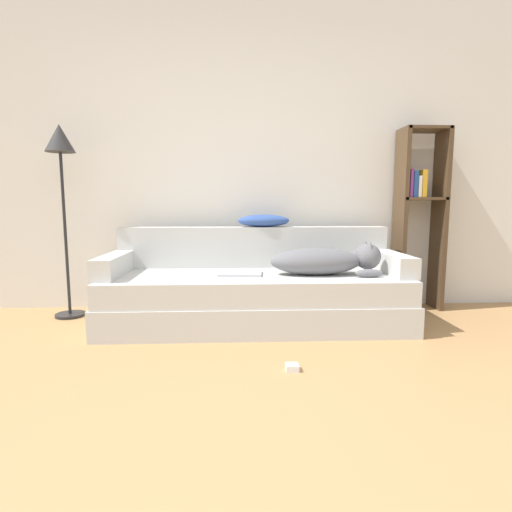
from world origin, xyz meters
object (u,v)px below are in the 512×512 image
couch (255,300)px  power_adapter (292,367)px  throw_pillow (264,221)px  bookshelf (419,209)px  dog (326,261)px  laptop (240,273)px  floor_lamp (61,162)px

couch → power_adapter: 0.92m
couch → throw_pillow: (0.09, 0.36, 0.59)m
bookshelf → power_adapter: size_ratio=21.76×
dog → laptop: 0.65m
laptop → power_adapter: (0.28, -0.86, -0.39)m
dog → bookshelf: size_ratio=0.53×
laptop → throw_pillow: (0.20, 0.38, 0.38)m
laptop → bookshelf: bearing=20.5°
throw_pillow → floor_lamp: bearing=-177.6°
couch → laptop: 0.24m
bookshelf → floor_lamp: bearing=-177.4°
laptop → throw_pillow: size_ratio=0.78×
dog → floor_lamp: (-2.06, 0.35, 0.75)m
floor_lamp → laptop: bearing=-12.5°
floor_lamp → power_adapter: floor_lamp is taller
laptop → power_adapter: laptop is taller
dog → bookshelf: 1.11m
laptop → bookshelf: (1.57, 0.45, 0.48)m
couch → throw_pillow: size_ratio=5.24×
couch → floor_lamp: bearing=169.2°
dog → bookshelf: bearing=27.7°
couch → bookshelf: 1.66m
laptop → throw_pillow: bearing=66.8°
power_adapter → throw_pillow: bearing=93.8°
couch → dog: (0.53, -0.06, 0.31)m
dog → laptop: (-0.64, 0.03, -0.10)m
dog → floor_lamp: 2.22m
floor_lamp → power_adapter: (1.70, -1.18, -1.24)m
throw_pillow → power_adapter: 1.47m
bookshelf → power_adapter: bookshelf is taller
laptop → bookshelf: 1.70m
throw_pillow → power_adapter: bearing=-86.2°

